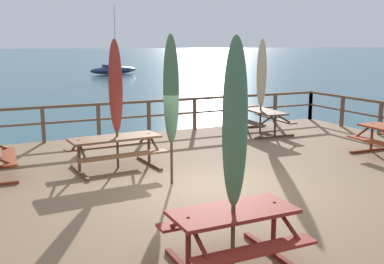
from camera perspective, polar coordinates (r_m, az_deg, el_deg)
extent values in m
plane|color=#2D5B6B|center=(9.61, 2.37, -10.49)|extent=(600.00, 600.00, 0.00)
cube|color=#846647|center=(9.51, 2.39, -8.74)|extent=(15.19, 12.23, 0.62)
cube|color=brown|center=(14.61, -8.50, 3.62)|extent=(14.89, 0.09, 0.08)
cube|color=brown|center=(14.68, -8.44, 1.79)|extent=(14.89, 0.07, 0.06)
cube|color=brown|center=(14.18, -18.07, 0.83)|extent=(0.10, 0.10, 1.05)
cube|color=brown|center=(14.47, -11.57, 1.35)|extent=(0.10, 0.10, 1.05)
cube|color=brown|center=(14.94, -5.40, 1.82)|extent=(0.10, 0.10, 1.05)
cube|color=brown|center=(15.57, 0.33, 2.25)|extent=(0.10, 0.10, 1.05)
cube|color=brown|center=(16.35, 5.58, 2.61)|extent=(0.10, 0.10, 1.05)
cube|color=brown|center=(17.25, 10.31, 2.93)|extent=(0.10, 0.10, 1.05)
cube|color=brown|center=(18.25, 14.56, 3.19)|extent=(0.10, 0.10, 1.05)
cube|color=brown|center=(15.82, 22.44, 1.54)|extent=(0.10, 0.10, 1.05)
cube|color=brown|center=(16.99, 18.22, 2.43)|extent=(0.10, 0.10, 1.05)
cube|color=brown|center=(18.25, 14.56, 3.19)|extent=(0.10, 0.10, 1.05)
cube|color=brown|center=(10.76, -9.60, -0.73)|extent=(2.11, 0.89, 0.05)
cube|color=brown|center=(10.31, -8.51, -2.92)|extent=(2.08, 0.41, 0.04)
cube|color=brown|center=(11.34, -10.49, -1.70)|extent=(2.08, 0.41, 0.04)
cube|color=brown|center=(10.69, -13.82, -4.90)|extent=(0.17, 1.40, 0.06)
cylinder|color=brown|center=(10.60, -13.91, -3.13)|extent=(0.07, 0.07, 0.74)
cylinder|color=brown|center=(10.29, -13.56, -2.28)|extent=(0.09, 0.63, 0.37)
cylinder|color=brown|center=(10.81, -14.35, -1.67)|extent=(0.09, 0.63, 0.37)
cube|color=brown|center=(11.22, -5.36, -3.86)|extent=(0.17, 1.40, 0.06)
cylinder|color=brown|center=(11.14, -5.39, -2.16)|extent=(0.07, 0.07, 0.74)
cylinder|color=brown|center=(10.84, -4.82, -1.33)|extent=(0.09, 0.63, 0.37)
cylinder|color=brown|center=(11.34, -5.97, -0.80)|extent=(0.09, 0.63, 0.37)
cube|color=#993819|center=(12.30, 22.54, -1.38)|extent=(0.39, 2.19, 0.04)
cube|color=maroon|center=(13.41, 21.39, -2.12)|extent=(1.40, 0.15, 0.06)
cylinder|color=maroon|center=(13.34, 21.50, -0.70)|extent=(0.07, 0.07, 0.74)
cylinder|color=maroon|center=(13.49, 22.42, 0.31)|extent=(0.63, 0.09, 0.37)
cylinder|color=maroon|center=(13.11, 20.68, 0.14)|extent=(0.63, 0.09, 0.37)
cube|color=brown|center=(15.12, 8.53, 2.68)|extent=(0.89, 2.23, 0.05)
cube|color=brown|center=(15.46, 10.30, 1.68)|extent=(0.42, 2.20, 0.04)
cube|color=brown|center=(14.90, 6.63, 1.44)|extent=(0.42, 2.20, 0.04)
cube|color=#432F1F|center=(14.47, 10.27, -0.60)|extent=(1.40, 0.17, 0.06)
cylinder|color=#432F1F|center=(14.41, 10.31, 0.73)|extent=(0.07, 0.07, 0.74)
cylinder|color=#432F1F|center=(14.52, 11.28, 1.65)|extent=(0.63, 0.10, 0.37)
cylinder|color=#432F1F|center=(14.23, 9.39, 1.52)|extent=(0.63, 0.10, 0.37)
cube|color=#432F1F|center=(16.03, 6.82, 0.62)|extent=(1.40, 0.17, 0.06)
cylinder|color=#432F1F|center=(15.97, 6.85, 1.82)|extent=(0.07, 0.07, 0.74)
cylinder|color=#432F1F|center=(16.07, 7.74, 2.65)|extent=(0.63, 0.10, 0.37)
cylinder|color=#432F1F|center=(15.80, 5.97, 2.55)|extent=(0.63, 0.10, 0.37)
cube|color=#993819|center=(10.93, -21.85, -2.80)|extent=(0.34, 1.80, 0.04)
cube|color=maroon|center=(6.08, 5.17, -9.87)|extent=(1.66, 0.76, 0.05)
cube|color=maroon|center=(5.76, 8.00, -14.41)|extent=(1.66, 0.28, 0.04)
cube|color=maroon|center=(6.64, 2.65, -10.75)|extent=(1.66, 0.28, 0.04)
cylinder|color=maroon|center=(5.95, -0.48, -14.19)|extent=(0.07, 0.07, 0.74)
cylinder|color=maroon|center=(5.63, 0.74, -13.26)|extent=(0.06, 0.63, 0.37)
cylinder|color=maroon|center=(6.09, -1.60, -11.29)|extent=(0.06, 0.63, 0.37)
cube|color=maroon|center=(6.69, 10.03, -14.61)|extent=(0.08, 1.40, 0.06)
cylinder|color=maroon|center=(6.55, 10.13, -11.92)|extent=(0.07, 0.07, 0.74)
cylinder|color=maroon|center=(6.26, 11.70, -10.92)|extent=(0.06, 0.63, 0.37)
cylinder|color=maroon|center=(6.68, 8.80, -9.37)|extent=(0.06, 0.63, 0.37)
cylinder|color=#4C3828|center=(10.71, -9.43, 2.93)|extent=(0.06, 0.06, 2.84)
ellipsoid|color=#A33328|center=(10.65, -9.51, 5.61)|extent=(0.32, 0.32, 2.16)
cylinder|color=maroon|center=(10.67, -9.48, 4.75)|extent=(0.21, 0.21, 0.05)
cone|color=#4C3828|center=(10.61, -9.68, 10.94)|extent=(0.10, 0.10, 0.14)
cylinder|color=#4C3828|center=(14.95, 8.62, 5.30)|extent=(0.06, 0.06, 2.88)
ellipsoid|color=#CCB793|center=(14.91, 8.68, 7.25)|extent=(0.32, 0.32, 2.19)
cylinder|color=#7A6E58|center=(14.92, 8.66, 6.62)|extent=(0.21, 0.21, 0.05)
cone|color=#4C3828|center=(14.88, 8.79, 11.10)|extent=(0.10, 0.10, 0.14)
cylinder|color=#4C3828|center=(9.33, -2.61, 2.13)|extent=(0.06, 0.06, 2.92)
ellipsoid|color=#4C704C|center=(9.27, -2.63, 5.30)|extent=(0.32, 0.32, 2.22)
cylinder|color=#2D432D|center=(9.29, -2.63, 4.27)|extent=(0.21, 0.21, 0.05)
cone|color=#4C3828|center=(9.22, -2.69, 11.58)|extent=(0.10, 0.10, 0.14)
cylinder|color=#4C3828|center=(5.79, 5.28, -3.84)|extent=(0.06, 0.06, 2.85)
ellipsoid|color=#4C704C|center=(5.68, 5.37, 1.07)|extent=(0.32, 0.32, 2.16)
cylinder|color=#2D432D|center=(5.71, 5.34, -0.53)|extent=(0.21, 0.21, 0.05)
cone|color=#4C3828|center=(5.60, 5.56, 11.10)|extent=(0.10, 0.10, 0.14)
ellipsoid|color=navy|center=(53.77, -9.73, 7.60)|extent=(6.23, 3.25, 0.90)
cube|color=#202949|center=(53.59, -10.03, 8.11)|extent=(2.03, 1.54, 0.36)
cylinder|color=silver|center=(53.85, -9.59, 11.62)|extent=(0.10, 0.10, 7.00)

